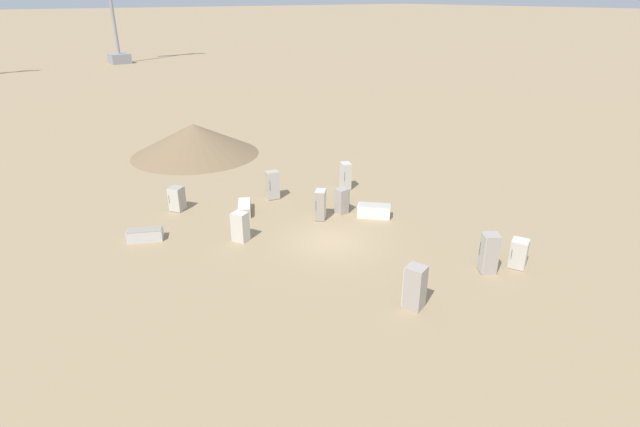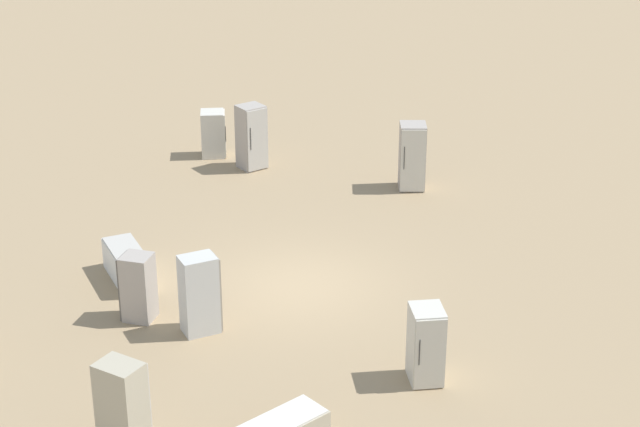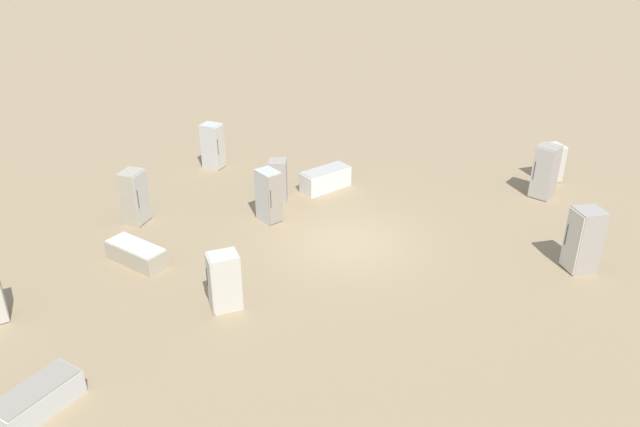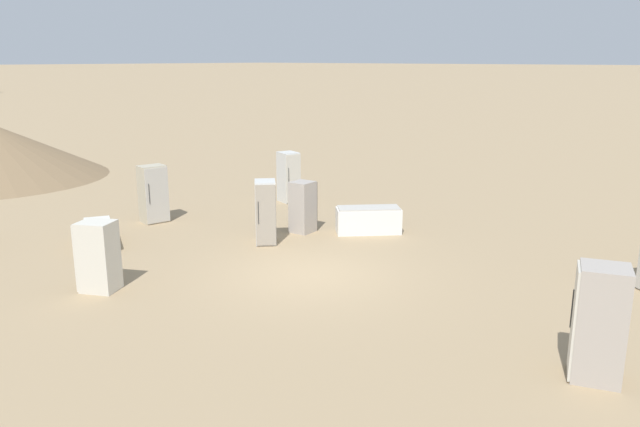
# 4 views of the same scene
# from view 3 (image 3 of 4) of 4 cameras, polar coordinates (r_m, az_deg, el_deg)

# --- Properties ---
(ground_plane) EXTENTS (1000.00, 1000.00, 0.00)m
(ground_plane) POSITION_cam_3_polar(r_m,az_deg,el_deg) (19.46, 2.50, -2.63)
(ground_plane) COLOR #9E8460
(discarded_fridge_0) EXTENTS (0.98, 0.98, 1.92)m
(discarded_fridge_0) POSITION_cam_3_polar(r_m,az_deg,el_deg) (23.37, 19.88, 3.61)
(discarded_fridge_0) COLOR #A89E93
(discarded_fridge_0) RESTS_ON ground_plane
(discarded_fridge_1) EXTENTS (0.88, 0.77, 1.79)m
(discarded_fridge_1) POSITION_cam_3_polar(r_m,az_deg,el_deg) (21.15, -16.61, 1.46)
(discarded_fridge_1) COLOR #B2A88E
(discarded_fridge_1) RESTS_ON ground_plane
(discarded_fridge_2) EXTENTS (1.83, 1.85, 0.78)m
(discarded_fridge_2) POSITION_cam_3_polar(r_m,az_deg,el_deg) (22.84, 0.51, 3.18)
(discarded_fridge_2) COLOR white
(discarded_fridge_2) RESTS_ON ground_plane
(discarded_fridge_3) EXTENTS (0.96, 0.97, 1.41)m
(discarded_fridge_3) POSITION_cam_3_polar(r_m,az_deg,el_deg) (24.97, 20.35, 4.35)
(discarded_fridge_3) COLOR beige
(discarded_fridge_3) RESTS_ON ground_plane
(discarded_fridge_4) EXTENTS (0.94, 0.94, 1.76)m
(discarded_fridge_4) POSITION_cam_3_polar(r_m,az_deg,el_deg) (20.45, -4.71, 1.63)
(discarded_fridge_4) COLOR silver
(discarded_fridge_4) RESTS_ON ground_plane
(discarded_fridge_6) EXTENTS (1.55, 2.02, 0.60)m
(discarded_fridge_6) POSITION_cam_3_polar(r_m,az_deg,el_deg) (19.03, -16.45, -3.54)
(discarded_fridge_6) COLOR #B2A88E
(discarded_fridge_6) RESTS_ON ground_plane
(discarded_fridge_7) EXTENTS (0.91, 0.98, 1.57)m
(discarded_fridge_7) POSITION_cam_3_polar(r_m,az_deg,el_deg) (16.31, -8.74, -6.13)
(discarded_fridge_7) COLOR beige
(discarded_fridge_7) RESTS_ON ground_plane
(discarded_fridge_8) EXTENTS (0.79, 0.89, 1.79)m
(discarded_fridge_8) POSITION_cam_3_polar(r_m,az_deg,el_deg) (24.89, -9.78, 6.10)
(discarded_fridge_8) COLOR silver
(discarded_fridge_8) RESTS_ON ground_plane
(discarded_fridge_9) EXTENTS (0.92, 0.97, 1.90)m
(discarded_fridge_9) POSITION_cam_3_polar(r_m,az_deg,el_deg) (19.14, 22.95, -2.25)
(discarded_fridge_9) COLOR #A89E93
(discarded_fridge_9) RESTS_ON ground_plane
(discarded_fridge_10) EXTENTS (0.72, 0.64, 1.52)m
(discarded_fridge_10) POSITION_cam_3_polar(r_m,az_deg,el_deg) (21.85, -3.85, 3.03)
(discarded_fridge_10) COLOR #A89E93
(discarded_fridge_10) RESTS_ON ground_plane
(discarded_fridge_11) EXTENTS (1.95, 1.47, 0.61)m
(discarded_fridge_11) POSITION_cam_3_polar(r_m,az_deg,el_deg) (14.72, -24.40, -15.20)
(discarded_fridge_11) COLOR silver
(discarded_fridge_11) RESTS_ON ground_plane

